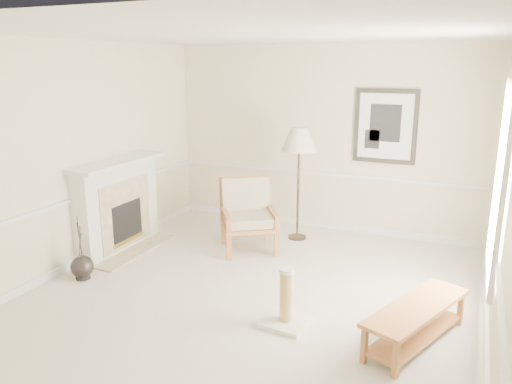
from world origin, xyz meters
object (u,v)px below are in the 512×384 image
Objects in this scene: floor_vase at (82,267)px; floor_lamp at (299,143)px; bench at (416,318)px; armchair at (248,211)px; scratching_post at (286,307)px.

floor_lamp is (1.95, 2.49, 1.33)m from floor_vase.
armchair is at bearing 146.38° from bench.
armchair is 1.26m from floor_lamp.
floor_vase is 2.36m from armchair.
armchair is 3.08m from bench.
bench is 2.29× the size of scratching_post.
floor_lamp is 3.31m from bench.
armchair is at bearing 124.77° from scratching_post.
floor_lamp reaches higher than armchair.
floor_vase is at bearing -161.33° from armchair.
bench is (2.01, -2.33, -1.22)m from floor_lamp.
floor_lamp is 2.92m from scratching_post.
floor_vase is at bearing 179.45° from scratching_post.
armchair is 2.31m from scratching_post.
floor_lamp is at bearing 51.88° from floor_vase.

